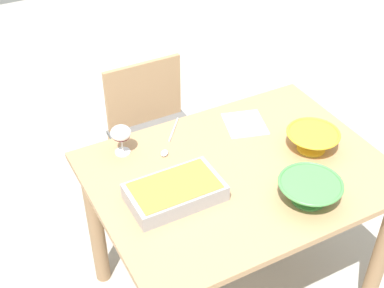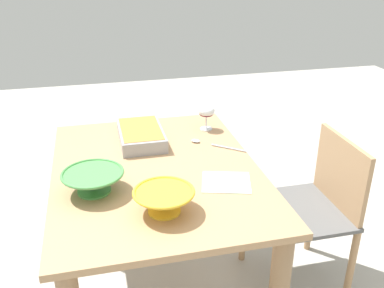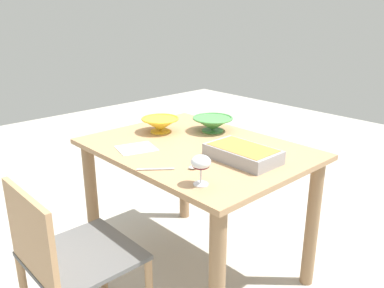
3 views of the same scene
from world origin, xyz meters
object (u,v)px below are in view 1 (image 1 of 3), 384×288
(serving_spoon, at_px, (168,144))
(casserole_dish, at_px, (175,191))
(dining_table, at_px, (237,197))
(mixing_bowl, at_px, (310,190))
(napkin, at_px, (245,124))
(wine_glass, at_px, (121,134))
(chair, at_px, (155,131))
(small_bowl, at_px, (312,140))

(serving_spoon, bearing_deg, casserole_dish, -111.27)
(dining_table, bearing_deg, mixing_bowl, -62.40)
(napkin, bearing_deg, serving_spoon, 176.33)
(dining_table, distance_m, casserole_dish, 0.36)
(wine_glass, height_order, serving_spoon, wine_glass)
(chair, bearing_deg, napkin, -68.89)
(dining_table, xyz_separation_m, chair, (-0.02, 0.80, -0.17))
(mixing_bowl, xyz_separation_m, napkin, (0.05, 0.52, -0.05))
(chair, bearing_deg, dining_table, -88.75)
(dining_table, height_order, mixing_bowl, mixing_bowl)
(small_bowl, height_order, napkin, small_bowl)
(chair, bearing_deg, wine_glass, -126.89)
(dining_table, bearing_deg, wine_glass, 138.62)
(mixing_bowl, distance_m, napkin, 0.53)
(dining_table, height_order, wine_glass, wine_glass)
(chair, xyz_separation_m, wine_glass, (-0.35, -0.47, 0.41))
(chair, relative_size, serving_spoon, 3.50)
(casserole_dish, height_order, napkin, casserole_dish)
(casserole_dish, bearing_deg, mixing_bowl, -28.62)
(mixing_bowl, distance_m, small_bowl, 0.31)
(casserole_dish, distance_m, napkin, 0.57)
(small_bowl, bearing_deg, casserole_dish, -179.84)
(wine_glass, height_order, mixing_bowl, wine_glass)
(wine_glass, height_order, napkin, wine_glass)
(chair, xyz_separation_m, serving_spoon, (-0.16, -0.51, 0.33))
(casserole_dish, height_order, small_bowl, small_bowl)
(wine_glass, distance_m, small_bowl, 0.79)
(wine_glass, bearing_deg, casserole_dish, -78.83)
(casserole_dish, distance_m, serving_spoon, 0.33)
(small_bowl, distance_m, serving_spoon, 0.61)
(casserole_dish, relative_size, mixing_bowl, 1.45)
(napkin, bearing_deg, wine_glass, 173.12)
(mixing_bowl, bearing_deg, casserole_dish, 151.38)
(small_bowl, bearing_deg, chair, 113.55)
(chair, height_order, serving_spoon, chair)
(chair, distance_m, small_bowl, 0.97)
(wine_glass, bearing_deg, dining_table, -41.38)
(mixing_bowl, distance_m, serving_spoon, 0.64)
(chair, relative_size, mixing_bowl, 3.32)
(serving_spoon, bearing_deg, wine_glass, 166.97)
(mixing_bowl, bearing_deg, serving_spoon, 120.29)
(wine_glass, bearing_deg, serving_spoon, -13.03)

